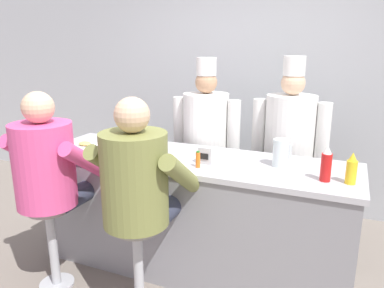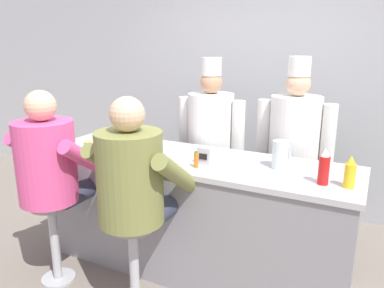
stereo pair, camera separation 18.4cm
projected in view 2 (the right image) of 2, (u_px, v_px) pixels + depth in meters
wall_back at (255, 87)px, 4.15m from camera, size 10.00×0.06×2.70m
diner_counter at (192, 213)px, 3.04m from camera, size 2.51×0.73×0.96m
ketchup_bottle_red at (324, 167)px, 2.34m from camera, size 0.07×0.07×0.24m
mustard_bottle_yellow at (350, 173)px, 2.29m from camera, size 0.07×0.07×0.20m
hot_sauce_bottle_orange at (196, 160)px, 2.67m from camera, size 0.03×0.03×0.12m
water_pitcher_clear at (280, 155)px, 2.64m from camera, size 0.13×0.12×0.20m
breakfast_plate at (90, 144)px, 3.25m from camera, size 0.25×0.25×0.05m
cereal_bowl at (176, 160)px, 2.76m from camera, size 0.15×0.15×0.06m
coffee_mug_white at (141, 146)px, 3.07m from camera, size 0.13×0.09×0.08m
napkin_dispenser_chrome at (205, 156)px, 2.75m from camera, size 0.10×0.06×0.12m
diner_seated_pink at (51, 165)px, 2.76m from camera, size 0.65×0.64×1.50m
diner_seated_olive at (134, 181)px, 2.44m from camera, size 0.65×0.64×1.51m
cook_in_whites_near at (211, 140)px, 3.54m from camera, size 0.66×0.42×1.69m
cook_in_whites_far at (294, 147)px, 3.25m from camera, size 0.67×0.43×1.71m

